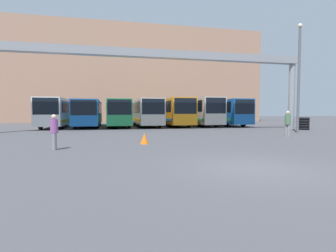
% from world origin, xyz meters
% --- Properties ---
extents(ground_plane, '(200.00, 200.00, 0.00)m').
position_xyz_m(ground_plane, '(0.00, 0.00, 0.00)').
color(ground_plane, '#47474C').
extents(building_backdrop, '(48.08, 12.00, 17.11)m').
position_xyz_m(building_backdrop, '(0.00, 44.68, 8.55)').
color(building_backdrop, tan).
rests_on(building_backdrop, ground).
extents(overhead_gantry, '(28.03, 0.80, 7.22)m').
position_xyz_m(overhead_gantry, '(0.00, 16.25, 6.04)').
color(overhead_gantry, gray).
rests_on(overhead_gantry, ground).
extents(bus_slot_0, '(2.48, 11.17, 3.12)m').
position_xyz_m(bus_slot_0, '(-9.96, 24.36, 1.80)').
color(bus_slot_0, silver).
rests_on(bus_slot_0, ground).
extents(bus_slot_1, '(2.62, 11.65, 2.97)m').
position_xyz_m(bus_slot_1, '(-6.64, 24.60, 1.72)').
color(bus_slot_1, '#1959A5').
rests_on(bus_slot_1, ground).
extents(bus_slot_2, '(2.55, 11.00, 3.04)m').
position_xyz_m(bus_slot_2, '(-3.32, 24.28, 1.76)').
color(bus_slot_2, '#268C4C').
rests_on(bus_slot_2, ground).
extents(bus_slot_3, '(2.53, 11.29, 3.14)m').
position_xyz_m(bus_slot_3, '(0.00, 24.42, 1.81)').
color(bus_slot_3, beige).
rests_on(bus_slot_3, ground).
extents(bus_slot_4, '(2.62, 12.32, 3.25)m').
position_xyz_m(bus_slot_4, '(3.32, 24.93, 1.87)').
color(bus_slot_4, orange).
rests_on(bus_slot_4, ground).
extents(bus_slot_5, '(2.46, 11.29, 3.33)m').
position_xyz_m(bus_slot_5, '(6.64, 24.42, 1.91)').
color(bus_slot_5, beige).
rests_on(bus_slot_5, ground).
extents(bus_slot_6, '(2.50, 10.49, 3.18)m').
position_xyz_m(bus_slot_6, '(9.96, 24.02, 1.83)').
color(bus_slot_6, '#1959A5').
rests_on(bus_slot_6, ground).
extents(pedestrian_near_left, '(0.37, 0.37, 1.77)m').
position_xyz_m(pedestrian_near_left, '(7.79, 8.90, 0.94)').
color(pedestrian_near_left, gray).
rests_on(pedestrian_near_left, ground).
extents(pedestrian_mid_right, '(0.33, 0.33, 1.58)m').
position_xyz_m(pedestrian_mid_right, '(-6.65, 5.41, 0.84)').
color(pedestrian_mid_right, gray).
rests_on(pedestrian_mid_right, ground).
extents(traffic_cone, '(0.47, 0.47, 0.57)m').
position_xyz_m(traffic_cone, '(-2.46, 6.76, 0.29)').
color(traffic_cone, orange).
rests_on(traffic_cone, ground).
extents(tire_stack, '(1.04, 1.04, 1.20)m').
position_xyz_m(tire_stack, '(13.99, 14.77, 0.60)').
color(tire_stack, black).
rests_on(tire_stack, ground).
extents(lamp_post, '(0.36, 0.36, 8.79)m').
position_xyz_m(lamp_post, '(10.74, 11.58, 4.76)').
color(lamp_post, '#595B60').
rests_on(lamp_post, ground).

